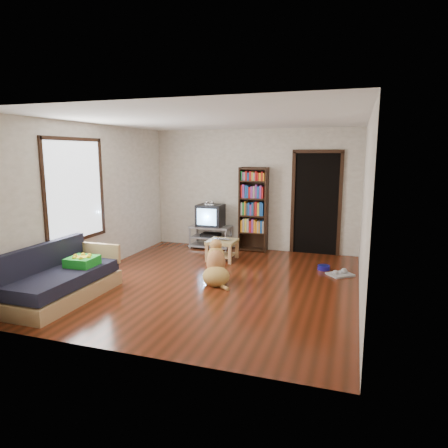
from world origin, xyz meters
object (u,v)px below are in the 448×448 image
(coffee_table, at_px, (222,246))
(dog, at_px, (216,267))
(bookshelf, at_px, (253,205))
(tv_stand, at_px, (211,236))
(dog_bowl, at_px, (324,268))
(green_cushion, at_px, (82,261))
(sofa, at_px, (61,282))
(crt_tv, at_px, (211,215))
(grey_rag, at_px, (340,274))
(laptop, at_px, (222,240))

(coffee_table, bearing_deg, dog, -75.58)
(bookshelf, bearing_deg, coffee_table, -112.29)
(tv_stand, bearing_deg, dog_bowl, -20.21)
(green_cushion, bearing_deg, sofa, -113.12)
(green_cushion, distance_m, dog, 2.08)
(crt_tv, xyz_separation_m, sofa, (-0.97, -3.65, -0.48))
(green_cushion, relative_size, grey_rag, 1.01)
(dog_bowl, xyz_separation_m, crt_tv, (-2.54, 0.96, 0.70))
(laptop, height_order, dog, dog)
(crt_tv, bearing_deg, sofa, -104.93)
(grey_rag, bearing_deg, dog, -152.09)
(dog_bowl, relative_size, tv_stand, 0.24)
(dog_bowl, relative_size, grey_rag, 0.55)
(dog, bearing_deg, grey_rag, 27.91)
(laptop, bearing_deg, crt_tv, 126.14)
(bookshelf, bearing_deg, tv_stand, -174.37)
(green_cushion, bearing_deg, crt_tv, 73.17)
(green_cushion, height_order, sofa, sofa)
(green_cushion, relative_size, coffee_table, 0.74)
(laptop, relative_size, sofa, 0.19)
(dog_bowl, height_order, crt_tv, crt_tv)
(sofa, relative_size, coffee_table, 3.27)
(tv_stand, distance_m, bookshelf, 1.20)
(green_cushion, distance_m, sofa, 0.42)
(tv_stand, height_order, dog, dog)
(bookshelf, bearing_deg, sofa, -117.32)
(dog_bowl, relative_size, sofa, 0.12)
(dog, bearing_deg, tv_stand, 112.33)
(grey_rag, height_order, sofa, sofa)
(bookshelf, bearing_deg, crt_tv, -175.68)
(coffee_table, bearing_deg, bookshelf, 67.71)
(crt_tv, height_order, dog, crt_tv)
(tv_stand, bearing_deg, crt_tv, 90.00)
(coffee_table, bearing_deg, green_cushion, -119.98)
(dog, bearing_deg, dog_bowl, 37.97)
(crt_tv, distance_m, sofa, 3.81)
(laptop, distance_m, crt_tv, 1.12)
(laptop, distance_m, sofa, 3.15)
(grey_rag, relative_size, coffee_table, 0.73)
(green_cushion, bearing_deg, laptop, 57.23)
(green_cushion, height_order, dog, dog)
(grey_rag, xyz_separation_m, coffee_table, (-2.28, 0.33, 0.27))
(tv_stand, bearing_deg, bookshelf, 5.63)
(green_cushion, xyz_separation_m, coffee_table, (1.41, 2.44, -0.21))
(tv_stand, relative_size, dog, 1.14)
(grey_rag, relative_size, sofa, 0.22)
(green_cushion, distance_m, grey_rag, 4.28)
(tv_stand, xyz_separation_m, bookshelf, (0.95, 0.09, 0.73))
(grey_rag, xyz_separation_m, sofa, (-3.81, -2.45, 0.25))
(green_cushion, distance_m, laptop, 2.80)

